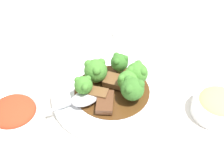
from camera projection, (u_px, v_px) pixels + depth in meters
name	position (u px, v px, depth m)	size (l,w,h in m)	color
ground_plane	(112.00, 96.00, 0.65)	(4.00, 4.00, 0.00)	silver
main_plate	(112.00, 92.00, 0.64)	(0.25, 0.25, 0.02)	white
beef_strip_0	(116.00, 81.00, 0.65)	(0.06, 0.06, 0.01)	brown
beef_strip_1	(95.00, 93.00, 0.62)	(0.05, 0.05, 0.02)	brown
beef_strip_2	(105.00, 102.00, 0.61)	(0.06, 0.06, 0.01)	#56331E
broccoli_floret_0	(119.00, 62.00, 0.66)	(0.04, 0.04, 0.04)	#8EB756
broccoli_floret_1	(96.00, 70.00, 0.64)	(0.05, 0.05, 0.05)	#8EB756
broccoli_floret_2	(137.00, 73.00, 0.63)	(0.05, 0.05, 0.05)	#7FA84C
broccoli_floret_3	(132.00, 88.00, 0.60)	(0.05, 0.05, 0.05)	#8EB756
broccoli_floret_4	(83.00, 85.00, 0.61)	(0.04, 0.04, 0.05)	#8EB756
broccoli_floret_5	(128.00, 80.00, 0.62)	(0.04, 0.04, 0.05)	#7FA84C
serving_spoon	(76.00, 100.00, 0.61)	(0.04, 0.19, 0.01)	#B7B7BC
side_bowl_kimchi	(15.00, 116.00, 0.57)	(0.11, 0.11, 0.06)	white
side_bowl_appetizer	(218.00, 105.00, 0.60)	(0.10, 0.10, 0.04)	white
sauce_dish	(125.00, 33.00, 0.80)	(0.07, 0.07, 0.01)	white
paper_napkin	(98.00, 37.00, 0.79)	(0.13, 0.09, 0.01)	silver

